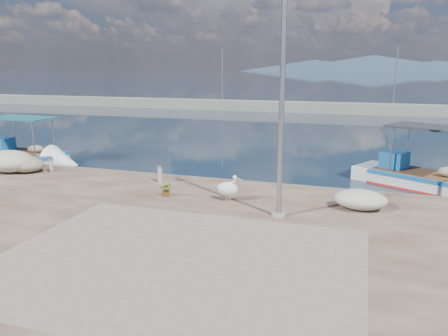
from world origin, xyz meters
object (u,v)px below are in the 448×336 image
Objects in this scene: pelican at (229,188)px; boat_left at (25,158)px; bollard_near at (160,173)px; boat_right at (428,183)px; lamp_post at (282,114)px.

boat_left is at bearing 173.92° from pelican.
bollard_near is at bearing -17.94° from boat_left.
lamp_post reaches higher than boat_right.
boat_left is at bearing 161.49° from bollard_near.
boat_left is at bearing 158.93° from lamp_post.
boat_right is 0.98× the size of lamp_post.
boat_right is 8.87× the size of bollard_near.
lamp_post is (-5.24, -7.11, 3.55)m from boat_right.
bollard_near is (-3.47, 1.55, -0.04)m from pelican.
boat_right is at bearing 53.57° from lamp_post.
boat_left is 20.76m from boat_right.
lamp_post is 9.06× the size of bollard_near.
pelican is 3.81m from bollard_near.
boat_right is 6.64× the size of pelican.
bollard_near is at bearing 154.52° from lamp_post.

